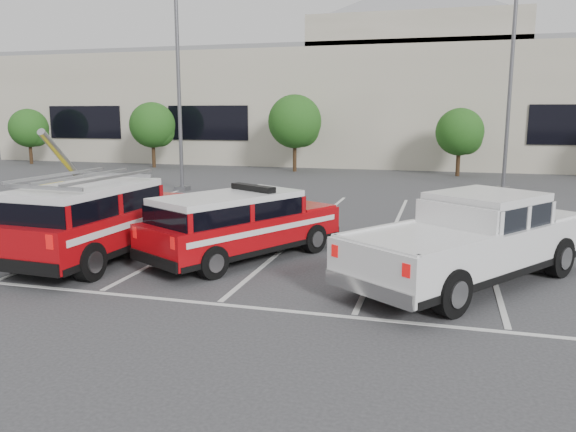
# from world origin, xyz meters

# --- Properties ---
(ground) EXTENTS (120.00, 120.00, 0.00)m
(ground) POSITION_xyz_m (0.00, 0.00, 0.00)
(ground) COLOR #333335
(ground) RESTS_ON ground
(stall_markings) EXTENTS (23.00, 15.00, 0.01)m
(stall_markings) POSITION_xyz_m (0.00, 4.50, 0.01)
(stall_markings) COLOR silver
(stall_markings) RESTS_ON ground
(convention_building) EXTENTS (60.00, 16.99, 13.20)m
(convention_building) POSITION_xyz_m (0.18, 31.86, 4.72)
(convention_building) COLOR beige
(convention_building) RESTS_ON ground
(tree_far_left) EXTENTS (2.77, 2.77, 3.99)m
(tree_far_left) POSITION_xyz_m (-24.91, 22.05, 2.50)
(tree_far_left) COLOR #3F2B19
(tree_far_left) RESTS_ON ground
(tree_left) EXTENTS (3.07, 3.07, 4.42)m
(tree_left) POSITION_xyz_m (-14.91, 22.05, 2.77)
(tree_left) COLOR #3F2B19
(tree_left) RESTS_ON ground
(tree_mid_left) EXTENTS (3.37, 3.37, 4.85)m
(tree_mid_left) POSITION_xyz_m (-4.91, 22.05, 3.04)
(tree_mid_left) COLOR #3F2B19
(tree_mid_left) RESTS_ON ground
(tree_mid_right) EXTENTS (2.77, 2.77, 3.99)m
(tree_mid_right) POSITION_xyz_m (5.09, 22.05, 2.50)
(tree_mid_right) COLOR #3F2B19
(tree_mid_right) RESTS_ON ground
(light_pole_left) EXTENTS (0.90, 0.60, 10.24)m
(light_pole_left) POSITION_xyz_m (-8.00, 12.00, 5.19)
(light_pole_left) COLOR #59595E
(light_pole_left) RESTS_ON ground
(light_pole_mid) EXTENTS (0.90, 0.60, 10.24)m
(light_pole_mid) POSITION_xyz_m (7.00, 16.00, 5.19)
(light_pole_mid) COLOR #59595E
(light_pole_mid) RESTS_ON ground
(fire_chief_suv) EXTENTS (4.30, 5.62, 1.88)m
(fire_chief_suv) POSITION_xyz_m (-0.77, 0.59, 0.77)
(fire_chief_suv) COLOR #A0070C
(fire_chief_suv) RESTS_ON ground
(white_pickup) EXTENTS (5.55, 6.51, 1.97)m
(white_pickup) POSITION_xyz_m (4.84, 0.01, 0.79)
(white_pickup) COLOR silver
(white_pickup) RESTS_ON ground
(ladder_suv) EXTENTS (2.55, 5.78, 2.23)m
(ladder_suv) POSITION_xyz_m (-4.28, -0.39, 0.89)
(ladder_suv) COLOR #A0070C
(ladder_suv) RESTS_ON ground
(utility_rig) EXTENTS (3.36, 4.21, 3.26)m
(utility_rig) POSITION_xyz_m (-7.72, 2.33, 0.65)
(utility_rig) COLOR #59595E
(utility_rig) RESTS_ON ground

